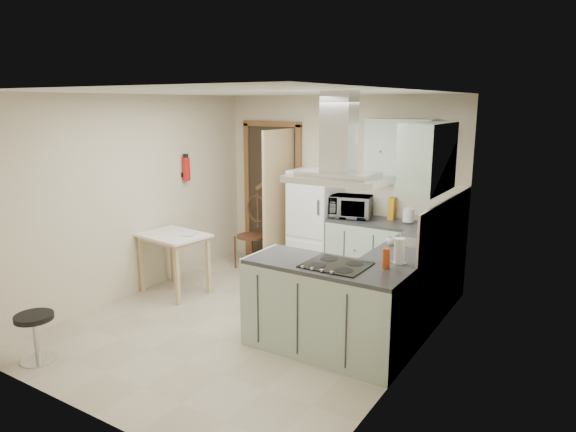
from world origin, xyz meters
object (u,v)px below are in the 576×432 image
Objects in this scene: stool at (36,338)px; fridge at (315,223)px; drop_leaf_table at (175,264)px; microwave at (351,207)px; bentwood_chair at (251,236)px; extractor_hood at (338,179)px; peninsula at (326,308)px.

fridge is at bearing 74.52° from stool.
drop_leaf_table is 2.03m from stool.
microwave is (1.72, 1.55, 0.66)m from drop_leaf_table.
drop_leaf_table is 0.85× the size of bentwood_chair.
extractor_hood is at bearing -82.85° from microwave.
fridge is 2.79× the size of microwave.
fridge reaches higher than bentwood_chair.
peninsula is 1.72× the size of extractor_hood.
fridge is 2.57m from extractor_hood.
stool is at bearing -79.85° from bentwood_chair.
extractor_hood is 2.85m from drop_leaf_table.
drop_leaf_table reaches higher than stool.
fridge is 0.63m from microwave.
drop_leaf_table is 1.36m from bentwood_chair.
peninsula is at bearing -85.44° from microwave.
fridge reaches higher than peninsula.
extractor_hood is at bearing 0.00° from peninsula.
extractor_hood is 1.09× the size of drop_leaf_table.
drop_leaf_table is at bearing -88.88° from bentwood_chair.
fridge is 1.81× the size of drop_leaf_table.
microwave reaches higher than drop_leaf_table.
extractor_hood is at bearing 34.87° from stool.
extractor_hood is 3.09m from bentwood_chair.
stool is (-1.00, -3.60, -0.51)m from fridge.
microwave is (1.55, 3.56, 0.81)m from stool.
fridge is 0.97× the size of peninsula.
microwave reaches higher than stool.
fridge reaches higher than microwave.
extractor_hood is (0.10, 0.00, 1.27)m from peninsula.
bentwood_chair is at bearing 142.44° from extractor_hood.
bentwood_chair is 2.06× the size of stool.
peninsula is 2.42m from drop_leaf_table.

